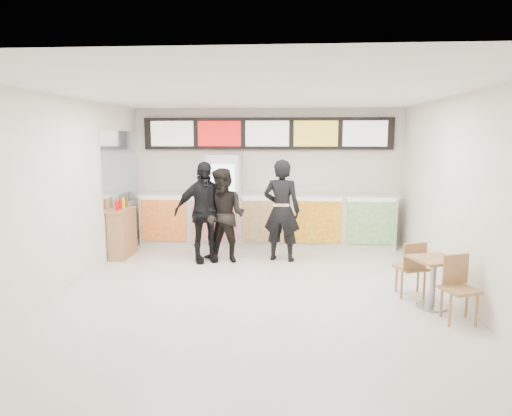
# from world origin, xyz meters

# --- Properties ---
(floor) EXTENTS (7.00, 7.00, 0.00)m
(floor) POSITION_xyz_m (0.00, 0.00, 0.00)
(floor) COLOR beige
(floor) RESTS_ON ground
(ceiling) EXTENTS (7.00, 7.00, 0.00)m
(ceiling) POSITION_xyz_m (0.00, 0.00, 3.00)
(ceiling) COLOR white
(ceiling) RESTS_ON wall_back
(wall_back) EXTENTS (6.00, 0.00, 6.00)m
(wall_back) POSITION_xyz_m (0.00, 3.50, 1.50)
(wall_back) COLOR silver
(wall_back) RESTS_ON floor
(wall_left) EXTENTS (0.00, 7.00, 7.00)m
(wall_left) POSITION_xyz_m (-3.00, 0.00, 1.50)
(wall_left) COLOR silver
(wall_left) RESTS_ON floor
(wall_right) EXTENTS (0.00, 7.00, 7.00)m
(wall_right) POSITION_xyz_m (3.00, 0.00, 1.50)
(wall_right) COLOR silver
(wall_right) RESTS_ON floor
(service_counter) EXTENTS (5.56, 0.77, 1.14)m
(service_counter) POSITION_xyz_m (0.00, 3.09, 0.57)
(service_counter) COLOR silver
(service_counter) RESTS_ON floor
(menu_board) EXTENTS (5.50, 0.14, 0.70)m
(menu_board) POSITION_xyz_m (0.00, 3.41, 2.45)
(menu_board) COLOR black
(menu_board) RESTS_ON wall_back
(drinks_fridge) EXTENTS (0.70, 0.67, 2.00)m
(drinks_fridge) POSITION_xyz_m (-0.93, 3.11, 1.00)
(drinks_fridge) COLOR white
(drinks_fridge) RESTS_ON floor
(mirror_panel) EXTENTS (0.01, 2.00, 1.50)m
(mirror_panel) POSITION_xyz_m (-2.99, 2.45, 1.75)
(mirror_panel) COLOR #B2B7BF
(mirror_panel) RESTS_ON wall_left
(customer_main) EXTENTS (0.80, 0.62, 1.96)m
(customer_main) POSITION_xyz_m (0.35, 1.87, 0.98)
(customer_main) COLOR black
(customer_main) RESTS_ON floor
(customer_left) EXTENTS (1.05, 0.94, 1.79)m
(customer_left) POSITION_xyz_m (-0.74, 1.71, 0.90)
(customer_left) COLOR black
(customer_left) RESTS_ON floor
(customer_mid) EXTENTS (1.22, 0.90, 1.92)m
(customer_mid) POSITION_xyz_m (-1.13, 1.68, 0.96)
(customer_mid) COLOR black
(customer_mid) RESTS_ON floor
(pizza_slice) EXTENTS (0.36, 0.36, 0.02)m
(pizza_slice) POSITION_xyz_m (0.35, 1.42, 1.16)
(pizza_slice) COLOR beige
(pizza_slice) RESTS_ON customer_main
(cafe_table) EXTENTS (0.87, 1.51, 0.85)m
(cafe_table) POSITION_xyz_m (2.50, -0.49, 0.50)
(cafe_table) COLOR #AC764E
(cafe_table) RESTS_ON floor
(condiment_ledge) EXTENTS (0.35, 0.86, 1.15)m
(condiment_ledge) POSITION_xyz_m (-2.82, 1.93, 0.49)
(condiment_ledge) COLOR #AC764E
(condiment_ledge) RESTS_ON floor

